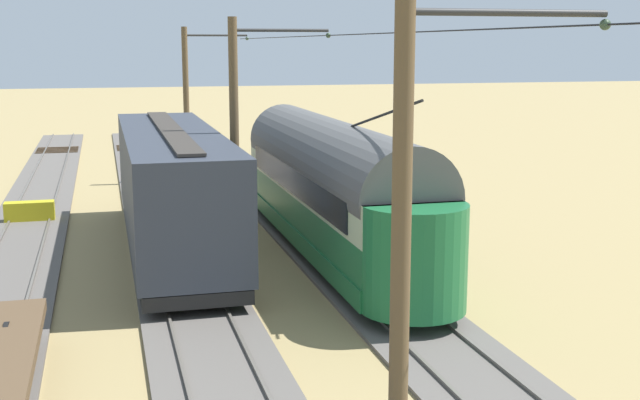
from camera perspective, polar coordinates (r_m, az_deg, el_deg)
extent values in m
plane|color=#937F51|center=(24.14, -9.39, -5.36)|extent=(220.00, 220.00, 0.00)
cube|color=#56514C|center=(25.02, 1.81, -4.53)|extent=(2.80, 80.00, 0.10)
cube|color=#59544C|center=(24.81, 0.21, -4.44)|extent=(0.07, 80.00, 0.08)
cube|color=#59544C|center=(25.20, 3.38, -4.22)|extent=(0.07, 80.00, 0.08)
cube|color=#382819|center=(55.94, -7.59, 3.92)|extent=(2.50, 0.24, 0.08)
cube|color=#382819|center=(55.30, -7.51, 3.84)|extent=(2.50, 0.24, 0.08)
cube|color=#382819|center=(54.66, -7.42, 3.76)|extent=(2.50, 0.24, 0.08)
cube|color=#382819|center=(54.02, -7.33, 3.68)|extent=(2.50, 0.24, 0.08)
cube|color=#382819|center=(53.38, -7.24, 3.60)|extent=(2.50, 0.24, 0.08)
cube|color=#56514C|center=(24.13, -9.39, -5.25)|extent=(2.80, 80.00, 0.10)
cube|color=#59544C|center=(24.06, -11.10, -5.13)|extent=(0.07, 80.00, 0.08)
cube|color=#59544C|center=(24.18, -7.70, -4.94)|extent=(0.07, 80.00, 0.08)
cube|color=#382819|center=(55.55, -12.59, 3.71)|extent=(2.50, 0.24, 0.08)
cube|color=#382819|center=(54.91, -12.56, 3.63)|extent=(2.50, 0.24, 0.08)
cube|color=#382819|center=(54.26, -12.53, 3.55)|extent=(2.50, 0.24, 0.08)
cube|color=#382819|center=(53.62, -12.50, 3.47)|extent=(2.50, 0.24, 0.08)
cube|color=#382819|center=(52.97, -12.47, 3.38)|extent=(2.50, 0.24, 0.08)
cube|color=#56514C|center=(24.21, -20.99, -5.78)|extent=(2.80, 80.00, 0.10)
cube|color=#59544C|center=(24.11, -19.30, -5.51)|extent=(0.07, 80.00, 0.08)
cube|color=#382819|center=(55.58, -17.61, 3.47)|extent=(2.50, 0.24, 0.08)
cube|color=#382819|center=(54.94, -17.64, 3.38)|extent=(2.50, 0.24, 0.08)
cube|color=#382819|center=(54.30, -17.67, 3.30)|extent=(2.50, 0.24, 0.08)
cube|color=#382819|center=(53.65, -17.71, 3.22)|extent=(2.50, 0.24, 0.08)
cube|color=#382819|center=(53.01, -17.74, 3.13)|extent=(2.50, 0.24, 0.08)
cube|color=#196033|center=(26.41, 0.78, -2.24)|extent=(2.65, 14.47, 0.55)
cube|color=#196033|center=(26.25, 0.79, -0.65)|extent=(2.55, 14.47, 0.95)
cube|color=#B7C699|center=(26.07, 0.79, 1.51)|extent=(2.55, 14.47, 1.05)
cylinder|color=#4C4C4C|center=(26.00, 0.80, 2.65)|extent=(2.65, 14.18, 2.65)
cylinder|color=#196033|center=(33.08, -2.55, 2.15)|extent=(2.55, 2.55, 2.55)
cylinder|color=#196033|center=(19.54, 6.46, -3.93)|extent=(2.55, 2.55, 2.55)
cube|color=black|center=(34.05, -2.97, 4.10)|extent=(1.63, 0.08, 0.36)
cube|color=black|center=(34.13, -2.98, 3.59)|extent=(1.73, 0.06, 0.80)
cube|color=black|center=(26.45, 3.50, 1.62)|extent=(0.04, 12.16, 0.80)
cube|color=black|center=(25.76, -1.98, 1.39)|extent=(0.04, 12.16, 0.80)
cylinder|color=silver|center=(34.34, -2.99, 2.03)|extent=(0.24, 0.06, 0.24)
cube|color=gray|center=(34.43, -2.96, 0.50)|extent=(1.94, 0.12, 0.20)
cylinder|color=black|center=(21.19, 4.35, 5.87)|extent=(0.07, 5.37, 1.15)
cylinder|color=black|center=(31.00, -0.23, -0.57)|extent=(0.10, 0.76, 0.76)
cylinder|color=black|center=(30.67, -2.83, -0.71)|extent=(0.10, 0.76, 0.76)
cylinder|color=black|center=(22.39, 5.75, -5.06)|extent=(0.10, 0.76, 0.76)
cylinder|color=black|center=(21.95, 2.23, -5.34)|extent=(0.10, 0.76, 0.76)
cube|color=#2D333D|center=(26.69, -10.19, 1.28)|extent=(2.90, 14.29, 3.20)
cube|color=#332D28|center=(26.47, -10.31, 4.83)|extent=(0.70, 12.86, 0.08)
cube|color=black|center=(27.04, -10.06, -2.49)|extent=(2.70, 14.29, 0.36)
cube|color=black|center=(26.88, -7.03, 0.88)|extent=(0.06, 2.20, 2.56)
cylinder|color=black|center=(31.96, -9.55, -0.31)|extent=(0.10, 0.84, 0.84)
cylinder|color=black|center=(31.86, -12.12, -0.43)|extent=(0.10, 0.84, 0.84)
cylinder|color=black|center=(22.27, -7.12, -5.07)|extent=(0.10, 0.84, 0.84)
cylinder|color=black|center=(22.14, -10.82, -5.27)|extent=(0.10, 0.84, 0.84)
cylinder|color=black|center=(18.36, -20.76, -9.16)|extent=(0.10, 0.84, 0.84)
cylinder|color=brown|center=(40.25, -9.21, 6.43)|extent=(0.28, 0.28, 7.44)
cylinder|color=#2D2D2D|center=(40.32, -7.20, 11.22)|extent=(3.00, 0.10, 0.10)
sphere|color=#334733|center=(40.55, -5.05, 11.04)|extent=(0.16, 0.16, 0.16)
cylinder|color=brown|center=(25.67, -5.92, 4.16)|extent=(0.28, 0.28, 7.44)
cylinder|color=#2D2D2D|center=(25.78, -2.71, 11.63)|extent=(3.00, 0.10, 0.10)
sphere|color=#334733|center=(26.14, 0.57, 11.30)|extent=(0.16, 0.16, 0.16)
cylinder|color=brown|center=(11.53, 5.59, -3.91)|extent=(0.28, 0.28, 7.44)
cylinder|color=#2D2D2D|center=(11.78, 12.92, 12.49)|extent=(3.00, 0.10, 0.10)
sphere|color=#334733|center=(12.53, 19.09, 11.37)|extent=(0.16, 0.16, 0.16)
cylinder|color=black|center=(26.14, 0.57, 11.30)|extent=(0.03, 33.51, 0.03)
cylinder|color=black|center=(40.32, -7.20, 11.22)|extent=(3.00, 0.02, 0.02)
cube|color=#B2A519|center=(32.94, -19.41, -0.80)|extent=(1.80, 0.60, 0.80)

